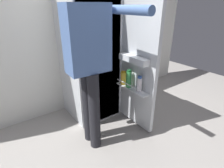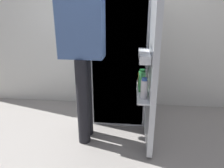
{
  "view_description": "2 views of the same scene",
  "coord_description": "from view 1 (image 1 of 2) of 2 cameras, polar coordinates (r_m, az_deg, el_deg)",
  "views": [
    {
      "loc": [
        -1.1,
        -1.5,
        1.48
      ],
      "look_at": [
        -0.01,
        0.01,
        0.65
      ],
      "focal_mm": 28.42,
      "sensor_mm": 36.0,
      "label": 1
    },
    {
      "loc": [
        0.15,
        -1.95,
        1.32
      ],
      "look_at": [
        -0.04,
        -0.06,
        0.63
      ],
      "focal_mm": 33.82,
      "sensor_mm": 36.0,
      "label": 2
    }
  ],
  "objects": [
    {
      "name": "ground_plane",
      "position": [
        2.38,
        0.38,
        -14.44
      ],
      "size": [
        6.32,
        6.32,
        0.0
      ],
      "primitive_type": "plane",
      "color": "gray"
    },
    {
      "name": "kitchen_wall",
      "position": [
        2.67,
        -11.85,
        17.78
      ],
      "size": [
        4.4,
        0.1,
        2.42
      ],
      "primitive_type": "cube",
      "color": "silver",
      "rests_on": "ground_plane"
    },
    {
      "name": "refrigerator",
      "position": [
        2.39,
        -6.37,
        8.34
      ],
      "size": [
        0.67,
        1.21,
        1.68
      ],
      "color": "silver",
      "rests_on": "ground_plane"
    },
    {
      "name": "person",
      "position": [
        1.72,
        -7.44,
        9.85
      ],
      "size": [
        0.54,
        0.75,
        1.76
      ],
      "color": "black",
      "rests_on": "ground_plane"
    }
  ]
}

